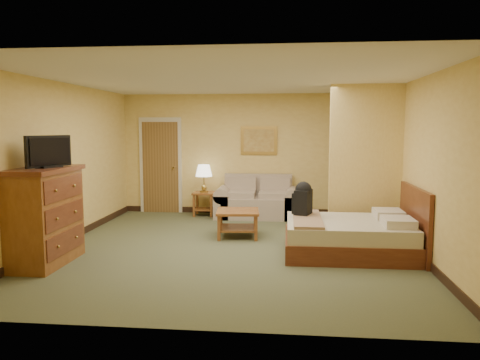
# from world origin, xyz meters

# --- Properties ---
(floor) EXTENTS (6.00, 6.00, 0.00)m
(floor) POSITION_xyz_m (0.00, 0.00, 0.00)
(floor) COLOR #4D5335
(floor) RESTS_ON ground
(ceiling) EXTENTS (6.00, 6.00, 0.00)m
(ceiling) POSITION_xyz_m (0.00, 0.00, 2.60)
(ceiling) COLOR white
(ceiling) RESTS_ON back_wall
(back_wall) EXTENTS (5.50, 0.02, 2.60)m
(back_wall) POSITION_xyz_m (0.00, 3.00, 1.30)
(back_wall) COLOR #E0BC5F
(back_wall) RESTS_ON floor
(left_wall) EXTENTS (0.02, 6.00, 2.60)m
(left_wall) POSITION_xyz_m (-2.75, 0.00, 1.30)
(left_wall) COLOR #E0BC5F
(left_wall) RESTS_ON floor
(right_wall) EXTENTS (0.02, 6.00, 2.60)m
(right_wall) POSITION_xyz_m (2.75, 0.00, 1.30)
(right_wall) COLOR #E0BC5F
(right_wall) RESTS_ON floor
(partition) EXTENTS (1.20, 0.15, 2.60)m
(partition) POSITION_xyz_m (2.15, 0.93, 1.30)
(partition) COLOR #E0BC5F
(partition) RESTS_ON floor
(door) EXTENTS (0.94, 0.16, 2.10)m
(door) POSITION_xyz_m (-1.95, 2.96, 1.03)
(door) COLOR beige
(door) RESTS_ON floor
(baseboard) EXTENTS (5.50, 0.02, 0.12)m
(baseboard) POSITION_xyz_m (0.00, 2.99, 0.06)
(baseboard) COLOR black
(baseboard) RESTS_ON floor
(loveseat) EXTENTS (1.76, 0.82, 0.89)m
(loveseat) POSITION_xyz_m (0.22, 2.57, 0.29)
(loveseat) COLOR tan
(loveseat) RESTS_ON floor
(side_table) EXTENTS (0.46, 0.46, 0.51)m
(side_table) POSITION_xyz_m (-0.93, 2.65, 0.33)
(side_table) COLOR brown
(side_table) RESTS_ON floor
(table_lamp) EXTENTS (0.36, 0.36, 0.59)m
(table_lamp) POSITION_xyz_m (-0.93, 2.65, 0.95)
(table_lamp) COLOR #A2863B
(table_lamp) RESTS_ON side_table
(coffee_table) EXTENTS (0.78, 0.78, 0.46)m
(coffee_table) POSITION_xyz_m (-0.00, 0.78, 0.33)
(coffee_table) COLOR brown
(coffee_table) RESTS_ON floor
(wall_picture) EXTENTS (0.79, 0.04, 0.61)m
(wall_picture) POSITION_xyz_m (0.22, 2.97, 1.60)
(wall_picture) COLOR #B78E3F
(wall_picture) RESTS_ON back_wall
(dresser) EXTENTS (0.66, 1.26, 1.34)m
(dresser) POSITION_xyz_m (-2.48, -1.09, 0.68)
(dresser) COLOR brown
(dresser) RESTS_ON floor
(tv) EXTENTS (0.32, 0.68, 0.44)m
(tv) POSITION_xyz_m (-2.37, -1.09, 1.55)
(tv) COLOR black
(tv) RESTS_ON dresser
(bed) EXTENTS (1.92, 1.57, 1.02)m
(bed) POSITION_xyz_m (1.82, -0.14, 0.28)
(bed) COLOR #522313
(bed) RESTS_ON floor
(backpack) EXTENTS (0.30, 0.37, 0.55)m
(backpack) POSITION_xyz_m (1.09, 0.11, 0.79)
(backpack) COLOR black
(backpack) RESTS_ON bed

